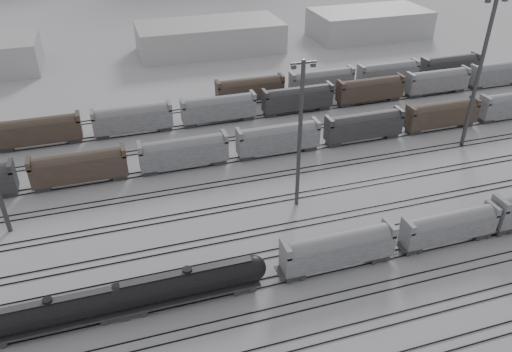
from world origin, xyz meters
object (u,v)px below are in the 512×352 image
object	(u,v)px
hopper_car_b	(449,225)
light_mast_c	(300,133)
hopper_car_a	(338,247)
tank_car_a	(51,313)
tank_car_b	(188,283)

from	to	relation	value
hopper_car_b	light_mast_c	xyz separation A→B (m)	(-16.09, 14.99, 9.07)
hopper_car_a	light_mast_c	distance (m)	17.40
tank_car_a	light_mast_c	size ratio (longest dim) A/B	0.79
hopper_car_a	hopper_car_b	size ratio (longest dim) A/B	1.08
tank_car_a	hopper_car_a	size ratio (longest dim) A/B	1.22
tank_car_a	light_mast_c	distance (m)	38.96
tank_car_b	light_mast_c	bearing A→B (deg)	37.57
hopper_car_a	hopper_car_b	xyz separation A→B (m)	(16.48, 0.00, -0.24)
hopper_car_a	light_mast_c	xyz separation A→B (m)	(0.39, 14.99, 8.84)
tank_car_b	light_mast_c	distance (m)	26.32
hopper_car_a	tank_car_b	bearing A→B (deg)	180.00
tank_car_a	hopper_car_b	size ratio (longest dim) A/B	1.31
hopper_car_b	tank_car_b	bearing A→B (deg)	180.00
tank_car_b	hopper_car_b	size ratio (longest dim) A/B	1.38
hopper_car_a	hopper_car_b	bearing A→B (deg)	0.00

